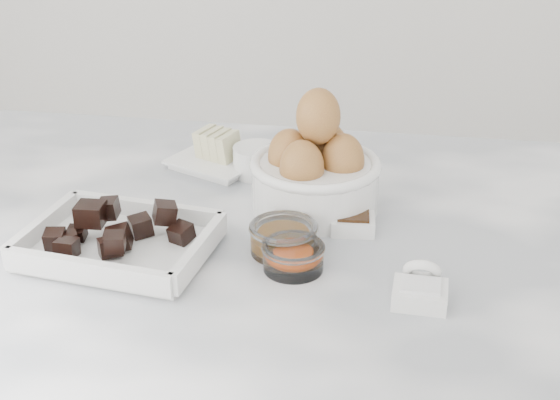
{
  "coord_description": "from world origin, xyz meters",
  "views": [
    {
      "loc": [
        0.17,
        -0.86,
        1.43
      ],
      "look_at": [
        0.02,
        0.03,
        0.98
      ],
      "focal_mm": 50.0,
      "sensor_mm": 36.0,
      "label": 1
    }
  ],
  "objects_px": {
    "sugar_ramekin": "(257,159)",
    "egg_bowl": "(315,171)",
    "honey_bowl": "(284,238)",
    "salt_spoon": "(420,288)",
    "vanilla_spoon": "(353,219)",
    "zest_bowl": "(293,256)",
    "chocolate_dish": "(119,236)",
    "butter_plate": "(219,154)"
  },
  "relations": [
    {
      "from": "sugar_ramekin",
      "to": "vanilla_spoon",
      "type": "height_order",
      "value": "same"
    },
    {
      "from": "butter_plate",
      "to": "honey_bowl",
      "type": "distance_m",
      "value": 0.29
    },
    {
      "from": "butter_plate",
      "to": "vanilla_spoon",
      "type": "bearing_deg",
      "value": -38.29
    },
    {
      "from": "zest_bowl",
      "to": "butter_plate",
      "type": "bearing_deg",
      "value": 119.03
    },
    {
      "from": "egg_bowl",
      "to": "vanilla_spoon",
      "type": "distance_m",
      "value": 0.09
    },
    {
      "from": "chocolate_dish",
      "to": "egg_bowl",
      "type": "bearing_deg",
      "value": 36.68
    },
    {
      "from": "vanilla_spoon",
      "to": "egg_bowl",
      "type": "bearing_deg",
      "value": 137.12
    },
    {
      "from": "sugar_ramekin",
      "to": "honey_bowl",
      "type": "relative_size",
      "value": 0.84
    },
    {
      "from": "honey_bowl",
      "to": "butter_plate",
      "type": "bearing_deg",
      "value": 119.65
    },
    {
      "from": "honey_bowl",
      "to": "chocolate_dish",
      "type": "bearing_deg",
      "value": -169.33
    },
    {
      "from": "sugar_ramekin",
      "to": "egg_bowl",
      "type": "height_order",
      "value": "egg_bowl"
    },
    {
      "from": "egg_bowl",
      "to": "salt_spoon",
      "type": "distance_m",
      "value": 0.26
    },
    {
      "from": "honey_bowl",
      "to": "egg_bowl",
      "type": "bearing_deg",
      "value": 79.9
    },
    {
      "from": "honey_bowl",
      "to": "vanilla_spoon",
      "type": "relative_size",
      "value": 1.21
    },
    {
      "from": "butter_plate",
      "to": "honey_bowl",
      "type": "xyz_separation_m",
      "value": [
        0.14,
        -0.25,
        0.0
      ]
    },
    {
      "from": "egg_bowl",
      "to": "butter_plate",
      "type": "bearing_deg",
      "value": 143.45
    },
    {
      "from": "zest_bowl",
      "to": "chocolate_dish",
      "type": "bearing_deg",
      "value": 179.6
    },
    {
      "from": "sugar_ramekin",
      "to": "zest_bowl",
      "type": "bearing_deg",
      "value": -70.33
    },
    {
      "from": "honey_bowl",
      "to": "salt_spoon",
      "type": "xyz_separation_m",
      "value": [
        0.17,
        -0.08,
        -0.0
      ]
    },
    {
      "from": "chocolate_dish",
      "to": "egg_bowl",
      "type": "xyz_separation_m",
      "value": [
        0.22,
        0.17,
        0.03
      ]
    },
    {
      "from": "chocolate_dish",
      "to": "vanilla_spoon",
      "type": "xyz_separation_m",
      "value": [
        0.28,
        0.11,
        -0.01
      ]
    },
    {
      "from": "butter_plate",
      "to": "egg_bowl",
      "type": "relative_size",
      "value": 0.95
    },
    {
      "from": "sugar_ramekin",
      "to": "salt_spoon",
      "type": "xyz_separation_m",
      "value": [
        0.24,
        -0.31,
        -0.01
      ]
    },
    {
      "from": "egg_bowl",
      "to": "sugar_ramekin",
      "type": "bearing_deg",
      "value": 135.4
    },
    {
      "from": "butter_plate",
      "to": "zest_bowl",
      "type": "relative_size",
      "value": 2.22
    },
    {
      "from": "sugar_ramekin",
      "to": "zest_bowl",
      "type": "xyz_separation_m",
      "value": [
        0.09,
        -0.26,
        -0.01
      ]
    },
    {
      "from": "sugar_ramekin",
      "to": "honey_bowl",
      "type": "xyz_separation_m",
      "value": [
        0.08,
        -0.23,
        -0.0
      ]
    },
    {
      "from": "egg_bowl",
      "to": "zest_bowl",
      "type": "height_order",
      "value": "egg_bowl"
    },
    {
      "from": "chocolate_dish",
      "to": "egg_bowl",
      "type": "relative_size",
      "value": 1.36
    },
    {
      "from": "butter_plate",
      "to": "vanilla_spoon",
      "type": "relative_size",
      "value": 2.37
    },
    {
      "from": "butter_plate",
      "to": "sugar_ramekin",
      "type": "xyz_separation_m",
      "value": [
        0.07,
        -0.02,
        0.01
      ]
    },
    {
      "from": "zest_bowl",
      "to": "vanilla_spoon",
      "type": "xyz_separation_m",
      "value": [
        0.06,
        0.11,
        -0.0
      ]
    },
    {
      "from": "zest_bowl",
      "to": "salt_spoon",
      "type": "xyz_separation_m",
      "value": [
        0.15,
        -0.04,
        -0.0
      ]
    },
    {
      "from": "butter_plate",
      "to": "zest_bowl",
      "type": "height_order",
      "value": "butter_plate"
    },
    {
      "from": "honey_bowl",
      "to": "zest_bowl",
      "type": "height_order",
      "value": "honey_bowl"
    },
    {
      "from": "egg_bowl",
      "to": "honey_bowl",
      "type": "distance_m",
      "value": 0.13
    },
    {
      "from": "zest_bowl",
      "to": "egg_bowl",
      "type": "bearing_deg",
      "value": 88.39
    },
    {
      "from": "chocolate_dish",
      "to": "sugar_ramekin",
      "type": "distance_m",
      "value": 0.29
    },
    {
      "from": "butter_plate",
      "to": "egg_bowl",
      "type": "height_order",
      "value": "egg_bowl"
    },
    {
      "from": "butter_plate",
      "to": "salt_spoon",
      "type": "xyz_separation_m",
      "value": [
        0.31,
        -0.33,
        -0.0
      ]
    },
    {
      "from": "sugar_ramekin",
      "to": "egg_bowl",
      "type": "bearing_deg",
      "value": -44.6
    },
    {
      "from": "chocolate_dish",
      "to": "sugar_ramekin",
      "type": "xyz_separation_m",
      "value": [
        0.12,
        0.26,
        0.0
      ]
    }
  ]
}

